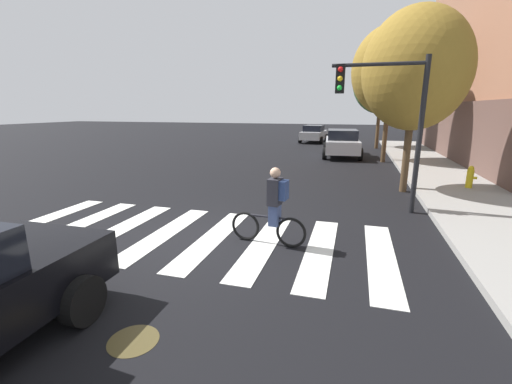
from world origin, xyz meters
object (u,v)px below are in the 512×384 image
(traffic_light_near, at_px, (389,109))
(street_tree_near, at_px, (416,70))
(sedan_mid, at_px, (342,143))
(fire_hydrant, at_px, (470,177))
(sedan_far, at_px, (314,133))
(manhole_cover, at_px, (133,340))
(street_tree_mid, at_px, (391,71))
(street_tree_far, at_px, (382,81))
(cyclist, at_px, (273,207))

(traffic_light_near, height_order, street_tree_near, street_tree_near)
(sedan_mid, relative_size, fire_hydrant, 6.23)
(sedan_far, height_order, fire_hydrant, sedan_far)
(manhole_cover, height_order, street_tree_mid, street_tree_mid)
(sedan_mid, xyz_separation_m, street_tree_mid, (2.29, -1.66, 3.93))
(sedan_mid, relative_size, sedan_far, 1.11)
(manhole_cover, bearing_deg, street_tree_far, 80.10)
(sedan_far, height_order, cyclist, cyclist)
(cyclist, bearing_deg, manhole_cover, -105.41)
(traffic_light_near, bearing_deg, cyclist, -125.64)
(manhole_cover, height_order, street_tree_near, street_tree_near)
(sedan_far, distance_m, street_tree_mid, 12.21)
(cyclist, distance_m, street_tree_near, 7.56)
(cyclist, distance_m, traffic_light_near, 4.57)
(manhole_cover, bearing_deg, traffic_light_near, 63.90)
(traffic_light_near, bearing_deg, sedan_far, 102.11)
(manhole_cover, relative_size, sedan_far, 0.15)
(cyclist, xyz_separation_m, street_tree_far, (3.11, 19.88, 3.93))
(fire_hydrant, distance_m, street_tree_far, 14.17)
(sedan_far, relative_size, street_tree_mid, 0.62)
(fire_hydrant, bearing_deg, street_tree_far, 100.28)
(traffic_light_near, relative_size, street_tree_mid, 0.59)
(sedan_far, distance_m, cyclist, 23.45)
(cyclist, height_order, fire_hydrant, cyclist)
(sedan_mid, height_order, fire_hydrant, sedan_mid)
(manhole_cover, distance_m, street_tree_mid, 17.68)
(traffic_light_near, xyz_separation_m, fire_hydrant, (3.14, 3.25, -2.33))
(cyclist, xyz_separation_m, street_tree_near, (3.31, 5.97, 3.24))
(street_tree_far, bearing_deg, cyclist, -98.90)
(sedan_mid, height_order, street_tree_far, street_tree_far)
(sedan_mid, height_order, street_tree_mid, street_tree_mid)
(manhole_cover, relative_size, street_tree_far, 0.09)
(sedan_far, relative_size, cyclist, 2.56)
(street_tree_mid, bearing_deg, fire_hydrant, -69.36)
(sedan_mid, xyz_separation_m, street_tree_near, (2.49, -8.69, 3.24))
(manhole_cover, relative_size, street_tree_mid, 0.09)
(sedan_far, xyz_separation_m, cyclist, (1.91, -23.38, 0.09))
(manhole_cover, distance_m, traffic_light_near, 8.16)
(street_tree_far, bearing_deg, street_tree_mid, -90.03)
(street_tree_far, bearing_deg, street_tree_near, -89.19)
(sedan_far, height_order, street_tree_far, street_tree_far)
(sedan_mid, xyz_separation_m, traffic_light_near, (1.57, -11.33, 2.02))
(sedan_far, bearing_deg, fire_hydrant, -66.11)
(cyclist, relative_size, street_tree_far, 0.24)
(fire_hydrant, xyz_separation_m, street_tree_near, (-2.22, -0.61, 3.56))
(cyclist, height_order, street_tree_mid, street_tree_mid)
(street_tree_near, height_order, street_tree_far, street_tree_far)
(sedan_far, relative_size, street_tree_far, 0.62)
(sedan_far, bearing_deg, manhole_cover, -88.00)
(manhole_cover, distance_m, fire_hydrant, 12.03)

